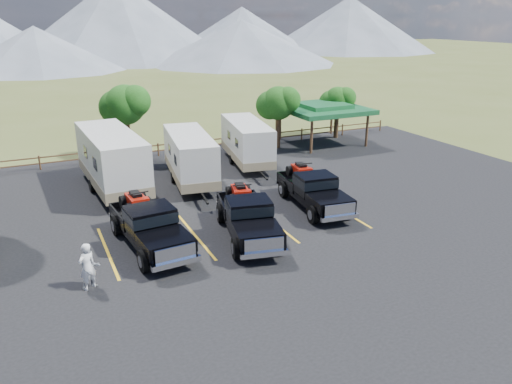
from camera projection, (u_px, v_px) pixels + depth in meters
name	position (u px, v px, depth m)	size (l,w,h in m)	color
ground	(272.00, 265.00, 20.60)	(320.00, 320.00, 0.00)	#4D5624
asphalt_lot	(243.00, 237.00, 23.16)	(44.00, 34.00, 0.04)	black
stall_lines	(235.00, 228.00, 24.00)	(12.12, 5.50, 0.01)	gold
tree_ne_a	(278.00, 103.00, 37.55)	(3.11, 2.92, 4.76)	#2F1E12
tree_ne_b	(337.00, 101.00, 40.90)	(2.77, 2.59, 4.27)	#2F1E12
tree_north	(125.00, 105.00, 34.77)	(3.46, 3.24, 5.25)	#2F1E12
rail_fence	(185.00, 146.00, 37.01)	(36.12, 0.12, 1.00)	brown
pavilion	(323.00, 109.00, 39.36)	(6.20, 6.20, 3.22)	brown
mountain_range	(16.00, 25.00, 105.55)	(209.00, 71.00, 20.00)	slate
rig_left	(149.00, 224.00, 21.88)	(2.69, 6.54, 2.13)	black
rig_center	(248.00, 215.00, 22.92)	(3.24, 6.56, 2.10)	black
rig_right	(313.00, 189.00, 26.47)	(2.74, 6.39, 2.07)	black
trailer_left	(112.00, 161.00, 28.66)	(2.97, 9.98, 3.46)	silver
trailer_center	(190.00, 158.00, 30.14)	(3.19, 8.71, 3.01)	silver
trailer_right	(247.00, 142.00, 33.95)	(3.32, 8.50, 2.94)	silver
person_a	(87.00, 266.00, 18.43)	(0.68, 0.44, 1.85)	white
person_b	(90.00, 269.00, 18.56)	(0.76, 0.59, 1.57)	slate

